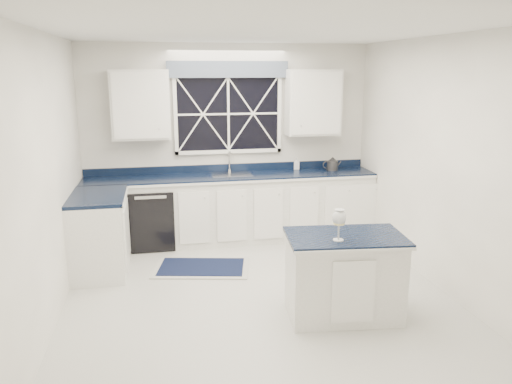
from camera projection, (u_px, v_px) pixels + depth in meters
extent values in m
plane|color=#ACACA8|center=(260.00, 300.00, 5.21)|extent=(4.50, 4.50, 0.00)
cube|color=white|center=(228.00, 142.00, 7.03)|extent=(4.00, 0.10, 2.70)
cube|color=white|center=(232.00, 209.00, 6.96)|extent=(3.98, 0.60, 0.90)
cube|color=white|center=(100.00, 235.00, 5.88)|extent=(0.60, 1.00, 0.90)
cube|color=black|center=(232.00, 176.00, 6.85)|extent=(3.98, 0.64, 0.04)
cube|color=black|center=(152.00, 216.00, 6.77)|extent=(0.60, 0.58, 0.82)
cube|color=black|center=(228.00, 114.00, 6.91)|extent=(1.40, 0.02, 1.00)
cube|color=slate|center=(228.00, 69.00, 6.71)|extent=(1.65, 0.04, 0.22)
cube|color=white|center=(141.00, 105.00, 6.52)|extent=(0.75, 0.34, 0.90)
cube|color=white|center=(313.00, 102.00, 6.96)|extent=(0.75, 0.34, 0.90)
cylinder|color=#B1B1B3|center=(229.00, 170.00, 7.05)|extent=(0.05, 0.05, 0.04)
cylinder|color=#B1B1B3|center=(229.00, 161.00, 7.02)|extent=(0.02, 0.02, 0.28)
cylinder|color=#B1B1B3|center=(230.00, 153.00, 6.90)|extent=(0.02, 0.18, 0.02)
cube|color=white|center=(344.00, 278.00, 4.81)|extent=(1.11, 0.72, 0.79)
cube|color=black|center=(346.00, 237.00, 4.71)|extent=(1.17, 0.77, 0.04)
cube|color=#A2A29D|center=(202.00, 268.00, 6.06)|extent=(1.25, 0.91, 0.01)
cube|color=black|center=(202.00, 267.00, 6.05)|extent=(1.10, 0.76, 0.01)
cylinder|color=#323234|center=(332.00, 165.00, 7.16)|extent=(0.18, 0.18, 0.13)
cone|color=#323234|center=(333.00, 159.00, 7.14)|extent=(0.15, 0.15, 0.06)
torus|color=#323234|center=(326.00, 165.00, 7.16)|extent=(0.11, 0.03, 0.11)
cylinder|color=#323234|center=(339.00, 164.00, 7.16)|extent=(0.07, 0.02, 0.09)
cylinder|color=silver|center=(338.00, 240.00, 4.57)|extent=(0.10, 0.10, 0.01)
cylinder|color=silver|center=(339.00, 231.00, 4.55)|extent=(0.02, 0.02, 0.16)
ellipsoid|color=silver|center=(339.00, 218.00, 4.52)|extent=(0.13, 0.13, 0.16)
cylinder|color=#E7D57A|center=(339.00, 221.00, 4.52)|extent=(0.10, 0.10, 0.07)
imported|color=silver|center=(297.00, 163.00, 7.22)|extent=(0.10, 0.10, 0.17)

